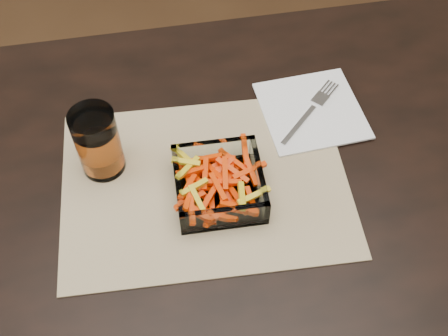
# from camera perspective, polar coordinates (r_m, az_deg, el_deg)

# --- Properties ---
(dining_table) EXTENTS (1.60, 0.90, 0.75)m
(dining_table) POSITION_cam_1_polar(r_m,az_deg,el_deg) (0.94, 4.34, -7.14)
(dining_table) COLOR black
(dining_table) RESTS_ON ground
(placemat) EXTENTS (0.47, 0.35, 0.00)m
(placemat) POSITION_cam_1_polar(r_m,az_deg,el_deg) (0.89, -1.92, -1.52)
(placemat) COLOR tan
(placemat) RESTS_ON dining_table
(glass_bowl) EXTENTS (0.14, 0.14, 0.05)m
(glass_bowl) POSITION_cam_1_polar(r_m,az_deg,el_deg) (0.86, -0.50, -1.78)
(glass_bowl) COLOR white
(glass_bowl) RESTS_ON placemat
(tumbler) EXTENTS (0.07, 0.07, 0.12)m
(tumbler) POSITION_cam_1_polar(r_m,az_deg,el_deg) (0.88, -12.65, 2.40)
(tumbler) COLOR white
(tumbler) RESTS_ON placemat
(napkin) EXTENTS (0.18, 0.18, 0.00)m
(napkin) POSITION_cam_1_polar(r_m,az_deg,el_deg) (0.99, 8.89, 5.80)
(napkin) COLOR white
(napkin) RESTS_ON placemat
(fork) EXTENTS (0.13, 0.13, 0.00)m
(fork) POSITION_cam_1_polar(r_m,az_deg,el_deg) (0.99, 8.84, 5.85)
(fork) COLOR silver
(fork) RESTS_ON napkin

